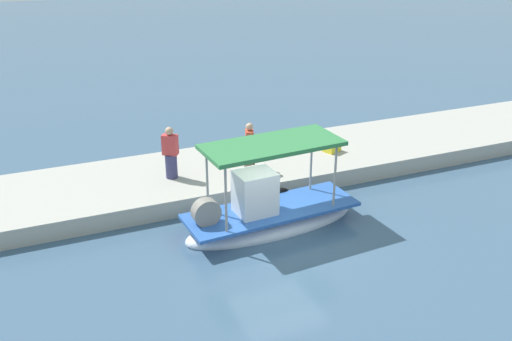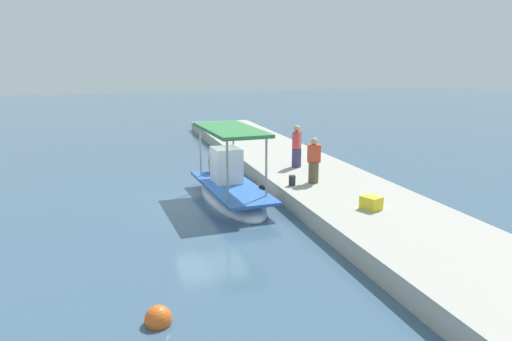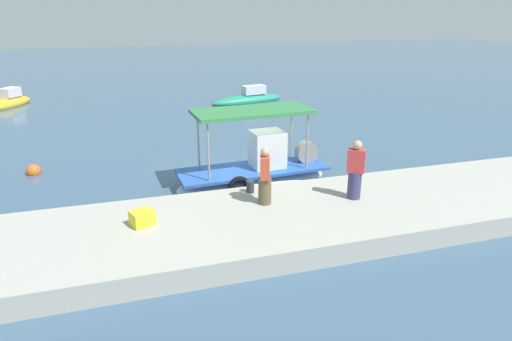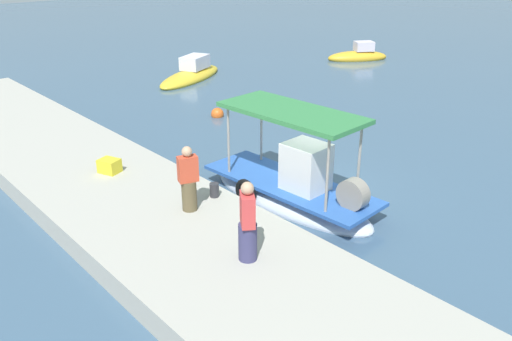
% 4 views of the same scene
% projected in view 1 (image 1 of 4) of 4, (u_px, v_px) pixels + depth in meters
% --- Properties ---
extents(ground_plane, '(120.00, 120.00, 0.00)m').
position_uv_depth(ground_plane, '(277.00, 238.00, 16.64)').
color(ground_plane, '#3F5B76').
extents(dock_quay, '(36.00, 4.15, 0.59)m').
position_uv_depth(dock_quay, '(225.00, 173.00, 20.23)').
color(dock_quay, '#AFABA0').
rests_on(dock_quay, ground_plane).
extents(main_fishing_boat, '(5.53, 2.10, 3.00)m').
position_uv_depth(main_fishing_boat, '(268.00, 213.00, 17.09)').
color(main_fishing_boat, silver).
rests_on(main_fishing_boat, ground_plane).
extents(fisherman_near_bollard, '(0.56, 0.54, 1.75)m').
position_uv_depth(fisherman_near_bollard, '(171.00, 155.00, 18.83)').
color(fisherman_near_bollard, '#3A3962').
rests_on(fisherman_near_bollard, dock_quay).
extents(fisherman_by_crate, '(0.47, 0.53, 1.66)m').
position_uv_depth(fisherman_by_crate, '(250.00, 149.00, 19.46)').
color(fisherman_by_crate, brown).
rests_on(fisherman_by_crate, dock_quay).
extents(mooring_bollard, '(0.24, 0.24, 0.37)m').
position_uv_depth(mooring_bollard, '(265.00, 173.00, 18.99)').
color(mooring_bollard, '#2D2D33').
rests_on(mooring_bollard, dock_quay).
extents(cargo_crate, '(0.69, 0.62, 0.39)m').
position_uv_depth(cargo_crate, '(332.00, 146.00, 21.23)').
color(cargo_crate, yellow).
rests_on(cargo_crate, dock_quay).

